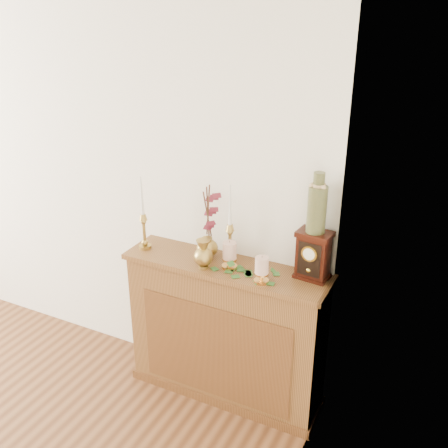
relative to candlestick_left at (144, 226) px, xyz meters
The scene contains 10 objects.
console_shelf 0.84m from the candlestick_left, ahead, with size 1.24×0.34×0.93m.
candlestick_left is the anchor object (origin of this frame).
candlestick_center 0.54m from the candlestick_left, ahead, with size 0.08×0.08×0.47m.
bud_vase 0.46m from the candlestick_left, ahead, with size 0.11×0.11×0.18m.
ginger_jar 0.43m from the candlestick_left, 13.37° to the left, with size 0.19×0.21×0.47m.
pillar_candle_left 0.58m from the candlestick_left, ahead, with size 0.09×0.09×0.17m.
pillar_candle_right 0.81m from the candlestick_left, ahead, with size 0.08×0.08×0.16m.
ivy_garland 0.71m from the candlestick_left, ahead, with size 0.41×0.19×0.07m.
mantel_clock 1.04m from the candlestick_left, ahead, with size 0.20×0.15×0.28m.
ceramic_vase 1.07m from the candlestick_left, ahead, with size 0.10×0.10×0.33m.
Camera 1 is at (2.59, -0.31, 2.36)m, focal length 42.00 mm.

